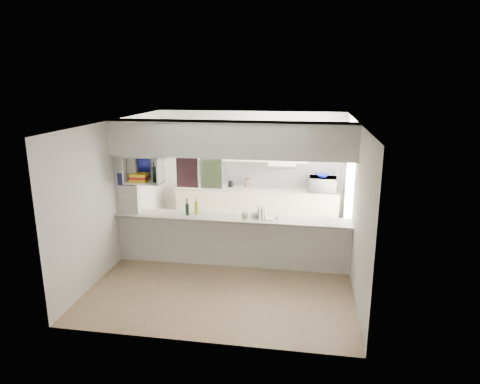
% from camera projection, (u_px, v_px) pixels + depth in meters
% --- Properties ---
extents(floor, '(4.80, 4.80, 0.00)m').
position_uv_depth(floor, '(231.00, 265.00, 7.81)').
color(floor, '#927455').
rests_on(floor, ground).
extents(ceiling, '(4.80, 4.80, 0.00)m').
position_uv_depth(ceiling, '(231.00, 121.00, 7.15)').
color(ceiling, white).
rests_on(ceiling, wall_back).
extents(wall_back, '(4.20, 0.00, 4.20)m').
position_uv_depth(wall_back, '(250.00, 169.00, 9.77)').
color(wall_back, silver).
rests_on(wall_back, floor).
extents(wall_left, '(0.00, 4.80, 4.80)m').
position_uv_depth(wall_left, '(118.00, 191.00, 7.81)').
color(wall_left, silver).
rests_on(wall_left, floor).
extents(wall_right, '(0.00, 4.80, 4.80)m').
position_uv_depth(wall_right, '(354.00, 202.00, 7.15)').
color(wall_right, silver).
rests_on(wall_right, floor).
extents(servery_partition, '(4.20, 0.50, 2.60)m').
position_uv_depth(servery_partition, '(221.00, 176.00, 7.41)').
color(servery_partition, silver).
rests_on(servery_partition, floor).
extents(cubby_shelf, '(0.65, 0.35, 0.50)m').
position_uv_depth(cubby_shelf, '(143.00, 171.00, 7.56)').
color(cubby_shelf, white).
rests_on(cubby_shelf, bulkhead).
extents(kitchen_run, '(3.60, 0.63, 2.24)m').
position_uv_depth(kitchen_run, '(255.00, 192.00, 9.62)').
color(kitchen_run, beige).
rests_on(kitchen_run, floor).
extents(microwave, '(0.60, 0.42, 0.32)m').
position_uv_depth(microwave, '(323.00, 184.00, 9.24)').
color(microwave, white).
rests_on(microwave, bench_top).
extents(bowl, '(0.26, 0.26, 0.06)m').
position_uv_depth(bowl, '(323.00, 176.00, 9.20)').
color(bowl, navy).
rests_on(bowl, microwave).
extents(dish_rack, '(0.44, 0.34, 0.22)m').
position_uv_depth(dish_rack, '(264.00, 213.00, 7.52)').
color(dish_rack, silver).
rests_on(dish_rack, breakfast_bar).
extents(cup, '(0.13, 0.13, 0.10)m').
position_uv_depth(cup, '(245.00, 215.00, 7.47)').
color(cup, white).
rests_on(cup, dish_rack).
extents(wine_bottles, '(0.22, 0.15, 0.32)m').
position_uv_depth(wine_bottles, '(192.00, 208.00, 7.67)').
color(wine_bottles, black).
rests_on(wine_bottles, breakfast_bar).
extents(plastic_tubs, '(0.49, 0.17, 0.07)m').
position_uv_depth(plastic_tubs, '(256.00, 214.00, 7.61)').
color(plastic_tubs, silver).
rests_on(plastic_tubs, breakfast_bar).
extents(utensil_jar, '(0.11, 0.11, 0.15)m').
position_uv_depth(utensil_jar, '(231.00, 184.00, 9.67)').
color(utensil_jar, black).
rests_on(utensil_jar, bench_top).
extents(knife_block, '(0.12, 0.11, 0.20)m').
position_uv_depth(knife_block, '(248.00, 183.00, 9.63)').
color(knife_block, '#50311B').
rests_on(knife_block, bench_top).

